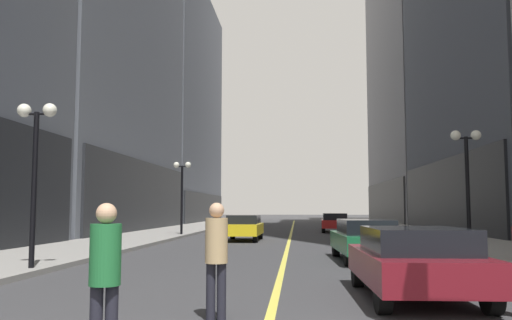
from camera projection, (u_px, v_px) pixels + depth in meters
ground_plane at (291, 232)px, 37.81m from camera, size 200.00×200.00×0.00m
sidewalk_left at (177, 230)px, 38.45m from camera, size 4.50×78.00×0.15m
sidewalk_right at (410, 231)px, 37.19m from camera, size 4.50×78.00×0.15m
lane_centre_stripe at (291, 232)px, 37.81m from camera, size 0.16×70.00×0.01m
building_left_far at (160, 106)px, 65.15m from camera, size 11.60×26.00×28.26m
building_right_far at (427, 58)px, 63.16m from camera, size 11.03×26.00×38.96m
car_maroon at (415, 260)px, 9.88m from camera, size 2.03×4.26×1.32m
car_green at (365, 238)px, 17.00m from camera, size 1.90×4.59×1.32m
car_yellow at (244, 227)px, 27.68m from camera, size 1.83×4.13×1.32m
car_red at (335, 222)px, 37.61m from camera, size 2.01×4.64×1.32m
pedestrian_in_tan_trench at (216, 251)px, 8.03m from camera, size 0.37×0.37×1.76m
pedestrian_in_green_parka at (105, 269)px, 5.81m from camera, size 0.43×0.43×1.73m
street_lamp_left_near at (36, 148)px, 13.96m from camera, size 1.06×0.36×4.43m
street_lamp_left_far at (182, 182)px, 31.69m from camera, size 1.06×0.36×4.43m
street_lamp_right_mid at (467, 163)px, 18.80m from camera, size 1.06×0.36×4.43m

